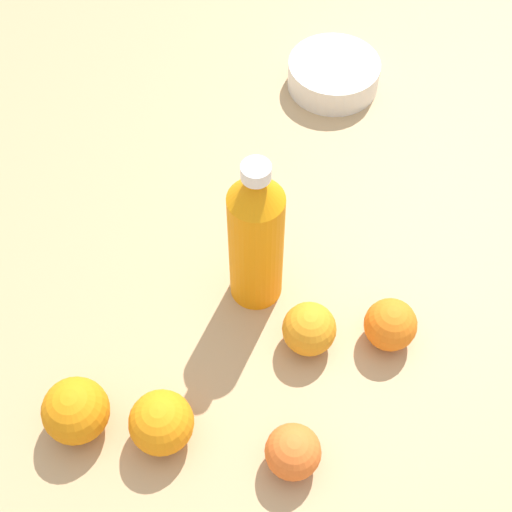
% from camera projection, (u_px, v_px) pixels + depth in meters
% --- Properties ---
extents(ground_plane, '(2.40, 2.40, 0.00)m').
position_uv_depth(ground_plane, '(216.00, 289.00, 1.05)').
color(ground_plane, tan).
extents(water_bottle, '(0.07, 0.07, 0.26)m').
position_uv_depth(water_bottle, '(256.00, 237.00, 0.95)').
color(water_bottle, orange).
rests_on(water_bottle, ground_plane).
extents(orange_0, '(0.07, 0.07, 0.07)m').
position_uv_depth(orange_0, '(293.00, 452.00, 0.88)').
color(orange_0, orange).
rests_on(orange_0, ground_plane).
extents(orange_1, '(0.08, 0.08, 0.08)m').
position_uv_depth(orange_1, '(161.00, 423.00, 0.90)').
color(orange_1, orange).
rests_on(orange_1, ground_plane).
extents(orange_2, '(0.07, 0.07, 0.07)m').
position_uv_depth(orange_2, '(309.00, 329.00, 0.98)').
color(orange_2, orange).
rests_on(orange_2, ground_plane).
extents(orange_3, '(0.07, 0.07, 0.07)m').
position_uv_depth(orange_3, '(390.00, 325.00, 0.98)').
color(orange_3, orange).
rests_on(orange_3, ground_plane).
extents(orange_4, '(0.08, 0.08, 0.08)m').
position_uv_depth(orange_4, '(76.00, 411.00, 0.91)').
color(orange_4, orange).
rests_on(orange_4, ground_plane).
extents(ceramic_bowl, '(0.15, 0.15, 0.05)m').
position_uv_depth(ceramic_bowl, '(333.00, 74.00, 1.27)').
color(ceramic_bowl, white).
rests_on(ceramic_bowl, ground_plane).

